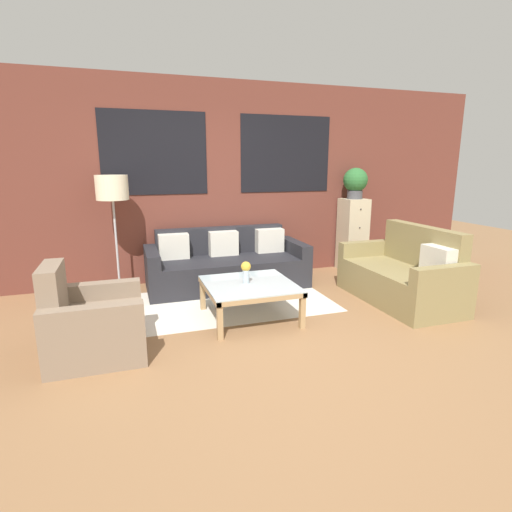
{
  "coord_description": "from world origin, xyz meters",
  "views": [
    {
      "loc": [
        -1.39,
        -3.26,
        1.66
      ],
      "look_at": [
        0.12,
        1.29,
        0.55
      ],
      "focal_mm": 28.0,
      "sensor_mm": 36.0,
      "label": 1
    }
  ],
  "objects": [
    {
      "name": "ground_plane",
      "position": [
        0.0,
        0.0,
        0.0
      ],
      "size": [
        16.0,
        16.0,
        0.0
      ],
      "primitive_type": "plane",
      "color": "#8E6642"
    },
    {
      "name": "wall_back_brick",
      "position": [
        0.0,
        2.44,
        1.41
      ],
      "size": [
        8.4,
        0.09,
        2.8
      ],
      "color": "brown",
      "rests_on": "ground_plane"
    },
    {
      "name": "rug",
      "position": [
        -0.16,
        1.24,
        0.0
      ],
      "size": [
        2.29,
        1.43,
        0.0
      ],
      "color": "silver",
      "rests_on": "ground_plane"
    },
    {
      "name": "couch_dark",
      "position": [
        -0.1,
        1.95,
        0.28
      ],
      "size": [
        2.16,
        0.88,
        0.78
      ],
      "color": "#232328",
      "rests_on": "ground_plane"
    },
    {
      "name": "settee_vintage",
      "position": [
        1.81,
        0.64,
        0.31
      ],
      "size": [
        0.8,
        1.58,
        0.92
      ],
      "color": "olive",
      "rests_on": "ground_plane"
    },
    {
      "name": "armchair_corner",
      "position": [
        -1.73,
        0.32,
        0.28
      ],
      "size": [
        0.8,
        0.82,
        0.84
      ],
      "color": "#84705B",
      "rests_on": "ground_plane"
    },
    {
      "name": "coffee_table",
      "position": [
        -0.16,
        0.69,
        0.35
      ],
      "size": [
        0.94,
        0.94,
        0.4
      ],
      "color": "silver",
      "rests_on": "ground_plane"
    },
    {
      "name": "floor_lamp",
      "position": [
        -1.52,
        2.02,
        1.32
      ],
      "size": [
        0.39,
        0.39,
        1.53
      ],
      "color": "#B2B2B7",
      "rests_on": "ground_plane"
    },
    {
      "name": "drawer_cabinet",
      "position": [
        2.02,
        2.17,
        0.57
      ],
      "size": [
        0.37,
        0.4,
        1.13
      ],
      "color": "#C6B793",
      "rests_on": "ground_plane"
    },
    {
      "name": "potted_plant",
      "position": [
        2.02,
        2.17,
        1.39
      ],
      "size": [
        0.37,
        0.37,
        0.47
      ],
      "color": "#47474C",
      "rests_on": "drawer_cabinet"
    },
    {
      "name": "flower_vase",
      "position": [
        -0.2,
        0.7,
        0.55
      ],
      "size": [
        0.11,
        0.11,
        0.24
      ],
      "color": "#ADBCC6",
      "rests_on": "coffee_table"
    }
  ]
}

